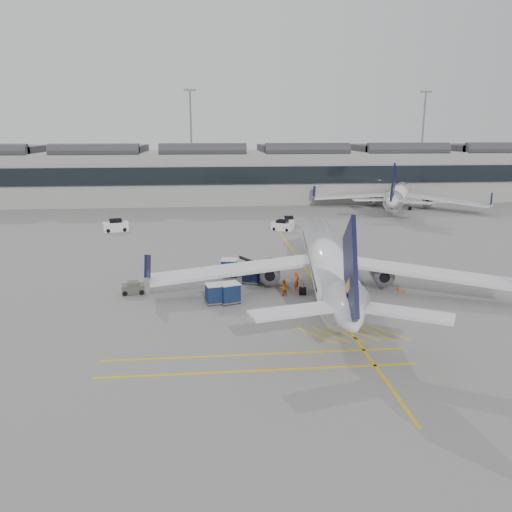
{
  "coord_description": "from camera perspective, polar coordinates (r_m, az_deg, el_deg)",
  "views": [
    {
      "loc": [
        -1.19,
        -42.99,
        15.77
      ],
      "look_at": [
        3.27,
        3.17,
        4.0
      ],
      "focal_mm": 35.0,
      "sensor_mm": 36.0,
      "label": 1
    }
  ],
  "objects": [
    {
      "name": "baggage_cart_d",
      "position": [
        46.68,
        -3.05,
        -4.16
      ],
      "size": [
        2.26,
        2.05,
        1.96
      ],
      "rotation": [
        0.0,
        0.0,
        0.33
      ],
      "color": "gray",
      "rests_on": "ground"
    },
    {
      "name": "terminal",
      "position": [
        115.32,
        -4.98,
        9.4
      ],
      "size": [
        200.0,
        20.45,
        12.4
      ],
      "color": "#9E9E99",
      "rests_on": "ground"
    },
    {
      "name": "service_van_mid",
      "position": [
        84.31,
        3.74,
        3.94
      ],
      "size": [
        1.8,
        3.28,
        1.63
      ],
      "rotation": [
        0.0,
        0.0,
        1.5
      ],
      "color": "white",
      "rests_on": "ground"
    },
    {
      "name": "light_masts",
      "position": [
        128.99,
        -5.9,
        13.6
      ],
      "size": [
        113.0,
        0.6,
        25.45
      ],
      "color": "slate",
      "rests_on": "ground"
    },
    {
      "name": "safety_cone_engine",
      "position": [
        52.4,
        16.1,
        -3.56
      ],
      "size": [
        0.36,
        0.36,
        0.5
      ],
      "primitive_type": "cone",
      "color": "#F24C0A",
      "rests_on": "ground"
    },
    {
      "name": "service_van_right",
      "position": [
        80.5,
        3.02,
        3.48
      ],
      "size": [
        3.69,
        3.1,
        1.7
      ],
      "rotation": [
        0.0,
        0.0,
        -0.53
      ],
      "color": "white",
      "rests_on": "ground"
    },
    {
      "name": "ramp_agent_a",
      "position": [
        50.39,
        4.69,
        -2.9
      ],
      "size": [
        0.79,
        0.84,
        1.92
      ],
      "primitive_type": "imported",
      "rotation": [
        0.0,
        0.0,
        0.93
      ],
      "color": "#F5460C",
      "rests_on": "ground"
    },
    {
      "name": "airliner_main",
      "position": [
        50.43,
        8.11,
        -0.52
      ],
      "size": [
        35.29,
        38.81,
        10.35
      ],
      "rotation": [
        0.0,
        0.0,
        -0.14
      ],
      "color": "white",
      "rests_on": "ground"
    },
    {
      "name": "safety_cone_nose",
      "position": [
        70.29,
        3.3,
        1.46
      ],
      "size": [
        0.36,
        0.36,
        0.5
      ],
      "primitive_type": "cone",
      "color": "#F24C0A",
      "rests_on": "ground"
    },
    {
      "name": "pushback_tug",
      "position": [
        50.9,
        -13.85,
        -3.59
      ],
      "size": [
        2.36,
        1.63,
        1.24
      ],
      "rotation": [
        0.0,
        0.0,
        0.13
      ],
      "color": "#494C41",
      "rests_on": "ground"
    },
    {
      "name": "airliner_far",
      "position": [
        107.34,
        16.04,
        6.86
      ],
      "size": [
        32.12,
        35.42,
        10.19
      ],
      "rotation": [
        0.0,
        0.0,
        -0.45
      ],
      "color": "white",
      "rests_on": "ground"
    },
    {
      "name": "ground",
      "position": [
        45.8,
        -3.72,
        -5.93
      ],
      "size": [
        220.0,
        220.0,
        0.0
      ],
      "primitive_type": "plane",
      "color": "gray",
      "rests_on": "ground"
    },
    {
      "name": "service_van_left",
      "position": [
        82.77,
        -15.74,
        3.34
      ],
      "size": [
        4.17,
        2.84,
        1.95
      ],
      "rotation": [
        0.0,
        0.0,
        0.27
      ],
      "color": "white",
      "rests_on": "ground"
    },
    {
      "name": "apron_markings",
      "position": [
        56.4,
        6.15,
        -2.07
      ],
      "size": [
        0.25,
        60.0,
        0.01
      ],
      "primitive_type": "cube",
      "color": "gold",
      "rests_on": "ground"
    },
    {
      "name": "baggage_cart_c",
      "position": [
        46.66,
        -4.69,
        -4.25
      ],
      "size": [
        2.07,
        1.82,
        1.89
      ],
      "rotation": [
        0.0,
        0.0,
        0.22
      ],
      "color": "gray",
      "rests_on": "ground"
    },
    {
      "name": "ramp_agent_b",
      "position": [
        48.76,
        3.14,
        -3.61
      ],
      "size": [
        1.03,
        0.98,
        1.67
      ],
      "primitive_type": "imported",
      "rotation": [
        0.0,
        0.0,
        3.74
      ],
      "color": "#F15E0C",
      "rests_on": "ground"
    },
    {
      "name": "baggage_cart_b",
      "position": [
        55.15,
        -3.08,
        -1.27
      ],
      "size": [
        2.04,
        1.76,
        1.95
      ],
      "rotation": [
        0.0,
        0.0,
        -0.13
      ],
      "color": "gray",
      "rests_on": "ground"
    },
    {
      "name": "belt_loader",
      "position": [
        57.09,
        -1.38,
        -1.26
      ],
      "size": [
        4.3,
        1.49,
        1.76
      ],
      "rotation": [
        0.0,
        0.0,
        -0.01
      ],
      "color": "beige",
      "rests_on": "ground"
    },
    {
      "name": "baggage_cart_a",
      "position": [
        52.63,
        -0.51,
        -2.02
      ],
      "size": [
        2.26,
        2.08,
        1.93
      ],
      "rotation": [
        0.0,
        0.0,
        -0.38
      ],
      "color": "gray",
      "rests_on": "ground"
    }
  ]
}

